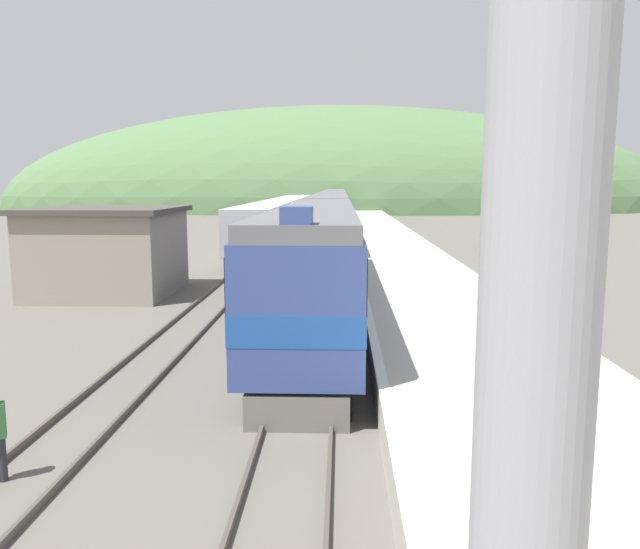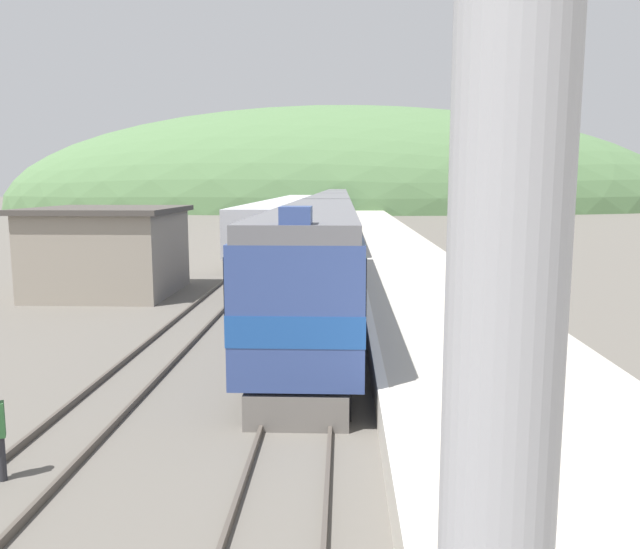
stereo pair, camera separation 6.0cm
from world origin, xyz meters
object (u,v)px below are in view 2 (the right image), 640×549
at_px(express_train_lead_car, 317,259).
at_px(signal_mast_main, 516,138).
at_px(siding_train, 284,218).
at_px(carriage_third, 335,210).
at_px(carriage_second, 330,222).
at_px(carriage_fourth, 337,204).

distance_m(express_train_lead_car, signal_mast_main, 22.22).
relative_size(express_train_lead_car, signal_mast_main, 2.78).
bearing_deg(signal_mast_main, siding_train, 95.78).
distance_m(carriage_third, signal_mast_main, 66.50).
height_order(carriage_second, carriage_fourth, same).
relative_size(carriage_second, carriage_third, 1.00).
bearing_deg(express_train_lead_car, signal_mast_main, -86.76).
relative_size(express_train_lead_car, carriage_third, 1.05).
bearing_deg(carriage_third, carriage_fourth, 90.00).
bearing_deg(carriage_second, carriage_fourth, 90.00).
bearing_deg(express_train_lead_car, carriage_third, 90.00).
distance_m(carriage_fourth, siding_train, 30.95).
xyz_separation_m(express_train_lead_car, siding_train, (-4.59, 35.66, -0.45)).
distance_m(siding_train, signal_mast_main, 58.05).
relative_size(carriage_fourth, siding_train, 0.44).
height_order(carriage_second, signal_mast_main, signal_mast_main).
xyz_separation_m(carriage_third, carriage_fourth, (0.00, 21.84, 0.00)).
height_order(carriage_third, siding_train, carriage_third).
bearing_deg(signal_mast_main, carriage_second, 91.60).
distance_m(carriage_second, siding_train, 13.86).
bearing_deg(siding_train, express_train_lead_car, -82.67).
xyz_separation_m(express_train_lead_car, signal_mast_main, (1.24, -22.00, 2.84)).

